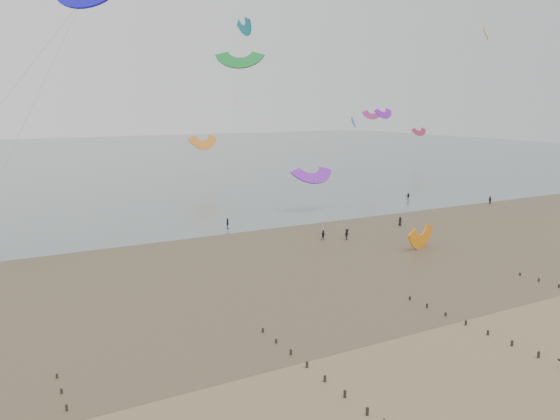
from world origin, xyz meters
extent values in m
plane|color=brown|center=(0.00, 0.00, 0.00)|extent=(500.00, 500.00, 0.00)
plane|color=#475654|center=(0.00, 200.00, 0.03)|extent=(500.00, 500.00, 0.00)
plane|color=#473A28|center=(0.00, 35.00, 0.01)|extent=(500.00, 500.00, 0.00)
ellipsoid|color=slate|center=(-18.00, 22.00, 0.01)|extent=(23.60, 14.36, 0.01)
ellipsoid|color=slate|center=(12.00, 38.00, 0.01)|extent=(33.64, 18.32, 0.01)
ellipsoid|color=slate|center=(45.00, 30.00, 0.01)|extent=(19.65, 13.67, 0.01)
cube|color=black|center=(-32.00, 6.74, 0.20)|extent=(0.16, 0.16, 0.51)
cube|color=black|center=(-32.00, 9.37, 0.19)|extent=(0.16, 0.16, 0.48)
cube|color=black|center=(-32.00, 12.00, 0.17)|extent=(0.16, 0.16, 0.45)
cube|color=black|center=(-14.00, -3.79, 0.26)|extent=(0.16, 0.16, 0.62)
cube|color=black|center=(-14.00, -1.16, 0.25)|extent=(0.16, 0.16, 0.59)
cube|color=black|center=(-14.00, 1.47, 0.23)|extent=(0.16, 0.16, 0.57)
cube|color=black|center=(-14.00, 4.11, 0.22)|extent=(0.16, 0.16, 0.54)
cube|color=black|center=(-14.00, 6.74, 0.20)|extent=(0.16, 0.16, 0.51)
cube|color=black|center=(-14.00, 9.37, 0.19)|extent=(0.16, 0.16, 0.48)
cube|color=black|center=(-14.00, 12.00, 0.17)|extent=(0.16, 0.16, 0.45)
cube|color=black|center=(4.00, -3.79, 0.26)|extent=(0.16, 0.16, 0.62)
cube|color=black|center=(4.00, -1.16, 0.25)|extent=(0.16, 0.16, 0.59)
cube|color=black|center=(4.00, 1.47, 0.23)|extent=(0.16, 0.16, 0.57)
cube|color=black|center=(4.00, 4.11, 0.22)|extent=(0.16, 0.16, 0.54)
cube|color=black|center=(4.00, 6.74, 0.20)|extent=(0.16, 0.16, 0.51)
cube|color=black|center=(4.00, 9.37, 0.19)|extent=(0.16, 0.16, 0.48)
cube|color=black|center=(4.00, 12.00, 0.17)|extent=(0.16, 0.16, 0.45)
cube|color=black|center=(22.00, 6.74, 0.20)|extent=(0.16, 0.16, 0.51)
cube|color=black|center=(22.00, 9.37, 0.19)|extent=(0.16, 0.16, 0.48)
cube|color=black|center=(22.00, 12.00, 0.17)|extent=(0.16, 0.16, 0.45)
imported|color=black|center=(47.84, 61.42, 0.75)|extent=(1.46, 0.78, 1.50)
imported|color=black|center=(59.20, 48.51, 0.85)|extent=(0.83, 0.96, 1.70)
imported|color=black|center=(28.22, 41.51, 0.77)|extent=(0.58, 0.81, 1.54)
imported|color=black|center=(13.90, 37.52, 0.89)|extent=(1.30, 0.98, 1.78)
imported|color=black|center=(0.41, 53.67, 0.92)|extent=(0.88, 1.17, 1.85)
imported|color=black|center=(10.58, 39.22, 0.78)|extent=(0.93, 0.84, 1.56)
camera|label=1|loc=(-35.61, -30.75, 20.93)|focal=35.00mm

